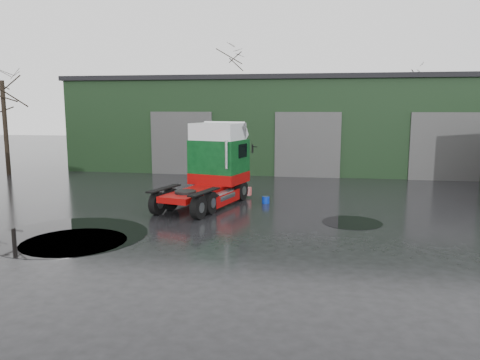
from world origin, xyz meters
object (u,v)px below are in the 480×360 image
tree_back_a (229,102)px  wash_bucket (266,200)px  hero_tractor (202,166)px  warehouse (310,123)px  tree_left (4,108)px  tree_back_b (400,113)px

tree_back_a → wash_bucket: bearing=-75.3°
hero_tractor → tree_back_a: size_ratio=0.62×
hero_tractor → tree_back_a: tree_back_a is taller
warehouse → tree_back_a: (-8.00, 10.00, 1.59)m
tree_left → tree_back_b: bearing=33.7°
tree_back_a → tree_back_b: bearing=0.0°
warehouse → hero_tractor: bearing=-105.4°
tree_back_b → warehouse: bearing=-128.7°
warehouse → tree_back_b: bearing=51.3°
wash_bucket → tree_back_a: 25.53m
warehouse → tree_back_b: size_ratio=4.32×
hero_tractor → tree_back_b: 28.37m
warehouse → hero_tractor: warehouse is taller
hero_tractor → tree_back_a: 25.94m
hero_tractor → warehouse: bearing=89.4°
tree_left → tree_back_a: tree_back_a is taller
wash_bucket → tree_back_b: tree_back_b is taller
warehouse → wash_bucket: size_ratio=96.79×
tree_back_a → tree_back_b: size_ratio=1.27×
wash_bucket → tree_left: 18.92m
warehouse → tree_back_b: 12.82m
wash_bucket → tree_back_a: tree_back_a is taller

